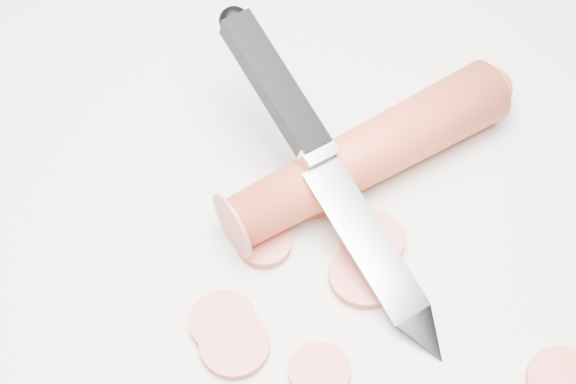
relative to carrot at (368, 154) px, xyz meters
The scene contains 11 objects.
ground 0.05m from the carrot, 53.13° to the right, with size 2.40×2.40×0.00m, color silver.
carrot is the anchor object (origin of this frame).
carrot_slice_0 0.13m from the carrot, 89.58° to the right, with size 0.04×0.04×0.01m, color #D85E4F.
carrot_slice_1 0.08m from the carrot, 100.04° to the right, with size 0.03×0.03×0.01m, color #D85E4F.
carrot_slice_2 0.07m from the carrot, 53.92° to the right, with size 0.04×0.04×0.01m, color #D85E4F.
carrot_slice_3 0.13m from the carrot, 63.70° to the right, with size 0.03×0.03×0.01m, color #D85E4F.
carrot_slice_4 0.05m from the carrot, 48.76° to the right, with size 0.04×0.04×0.01m, color #D85E4F.
carrot_slice_5 0.04m from the carrot, 117.12° to the right, with size 0.04×0.04×0.01m, color #D85E4F.
carrot_slice_6 0.14m from the carrot, 83.81° to the right, with size 0.04×0.04×0.01m, color #D85E4F.
carrot_slice_7 0.16m from the carrot, 14.75° to the right, with size 0.04×0.04×0.01m, color #D85E4F.
kitchen_knife 0.04m from the carrot, 91.00° to the right, with size 0.22×0.09×0.08m, color #B4B6BB, non-canonical shape.
Camera 1 is at (0.12, -0.21, 0.40)m, focal length 50.00 mm.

